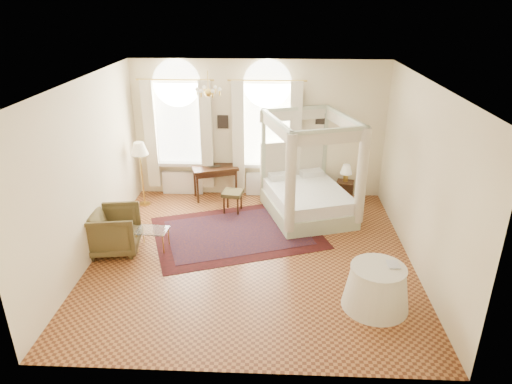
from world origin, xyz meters
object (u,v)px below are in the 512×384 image
canopy_bed (308,194)px  stool (232,195)px  armchair (114,230)px  floor_lamp (139,152)px  coffee_table (152,231)px  nightstand (344,192)px  writing_desk (215,171)px  side_table (376,287)px

canopy_bed → stool: 1.72m
armchair → canopy_bed: bearing=-73.9°
armchair → floor_lamp: 2.32m
armchair → floor_lamp: floor_lamp is taller
coffee_table → nightstand: bearing=30.3°
nightstand → armchair: armchair is taller
nightstand → writing_desk: bearing=176.9°
canopy_bed → armchair: bearing=-155.4°
nightstand → stool: bearing=-167.2°
coffee_table → armchair: bearing=-171.8°
coffee_table → floor_lamp: floor_lamp is taller
nightstand → writing_desk: writing_desk is taller
nightstand → floor_lamp: floor_lamp is taller
canopy_bed → stool: canopy_bed is taller
canopy_bed → writing_desk: size_ratio=2.09×
floor_lamp → coffee_table: bearing=-70.0°
nightstand → floor_lamp: (-4.78, -0.31, 1.05)m
armchair → floor_lamp: bearing=-7.9°
nightstand → canopy_bed: bearing=-142.7°
stool → floor_lamp: floor_lamp is taller
nightstand → coffee_table: bearing=-149.7°
stool → floor_lamp: 2.35m
stool → coffee_table: 2.25m
coffee_table → floor_lamp: (-0.74, 2.04, 0.95)m
writing_desk → coffee_table: (-0.91, -2.53, -0.32)m
floor_lamp → stool: bearing=-7.6°
side_table → nightstand: bearing=89.7°
stool → side_table: side_table is taller
side_table → stool: bearing=127.5°
canopy_bed → armchair: (-3.84, -1.76, -0.08)m
writing_desk → coffee_table: bearing=-109.8°
coffee_table → side_table: size_ratio=0.60×
stool → side_table: bearing=-52.5°
stool → coffee_table: size_ratio=0.78×
writing_desk → stool: 0.96m
stool → armchair: (-2.13, -1.86, 0.02)m
canopy_bed → floor_lamp: size_ratio=1.62×
canopy_bed → side_table: size_ratio=2.35×
armchair → writing_desk: bearing=-40.3°
writing_desk → side_table: (3.11, -4.17, -0.33)m
nightstand → side_table: 4.00m
writing_desk → canopy_bed: bearing=-21.6°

